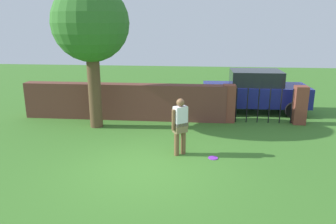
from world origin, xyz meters
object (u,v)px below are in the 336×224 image
tree (91,25)px  person (180,124)px  car (255,91)px  frisbee_purple (213,158)px

tree → person: 4.66m
car → frisbee_purple: bearing=-110.7°
person → tree: bearing=107.0°
tree → person: tree is taller
person → car: (2.78, 4.87, -0.04)m
person → frisbee_purple: person is taller
tree → car: (5.90, 2.61, -2.65)m
person → car: car is taller
frisbee_purple → car: bearing=69.8°
tree → car: 6.98m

